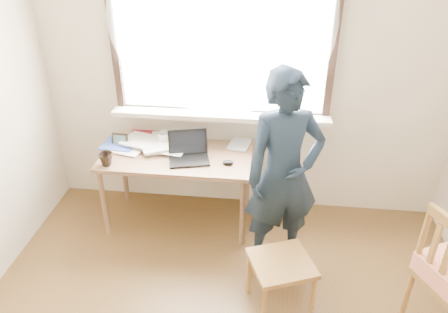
# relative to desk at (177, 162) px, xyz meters

# --- Properties ---
(room_shell) EXTENTS (3.52, 4.02, 2.61)m
(room_shell) POSITION_rel_desk_xyz_m (0.51, -1.43, 1.04)
(room_shell) COLOR beige
(room_shell) RESTS_ON ground
(desk) EXTENTS (1.25, 0.62, 0.67)m
(desk) POSITION_rel_desk_xyz_m (0.00, 0.00, 0.00)
(desk) COLOR brown
(desk) RESTS_ON ground
(laptop) EXTENTS (0.37, 0.33, 0.22)m
(laptop) POSITION_rel_desk_xyz_m (0.11, -0.03, 0.12)
(laptop) COLOR black
(laptop) RESTS_ON desk
(mug_white) EXTENTS (0.19, 0.19, 0.11)m
(mug_white) POSITION_rel_desk_xyz_m (-0.14, 0.19, 0.12)
(mug_white) COLOR white
(mug_white) RESTS_ON desk
(mug_dark) EXTENTS (0.16, 0.16, 0.11)m
(mug_dark) POSITION_rel_desk_xyz_m (-0.52, -0.22, 0.12)
(mug_dark) COLOR black
(mug_dark) RESTS_ON desk
(mouse) EXTENTS (0.09, 0.06, 0.03)m
(mouse) POSITION_rel_desk_xyz_m (0.44, -0.10, 0.09)
(mouse) COLOR black
(mouse) RESTS_ON desk
(desk_clutter) EXTENTS (0.89, 0.51, 0.05)m
(desk_clutter) POSITION_rel_desk_xyz_m (-0.15, 0.20, 0.09)
(desk_clutter) COLOR white
(desk_clutter) RESTS_ON desk
(book_a) EXTENTS (0.31, 0.32, 0.02)m
(book_a) POSITION_rel_desk_xyz_m (-0.32, 0.22, 0.08)
(book_a) COLOR white
(book_a) RESTS_ON desk
(book_b) EXTENTS (0.22, 0.26, 0.02)m
(book_b) POSITION_rel_desk_xyz_m (0.42, 0.25, 0.08)
(book_b) COLOR white
(book_b) RESTS_ON desk
(picture_frame) EXTENTS (0.14, 0.03, 0.11)m
(picture_frame) POSITION_rel_desk_xyz_m (-0.51, 0.10, 0.12)
(picture_frame) COLOR black
(picture_frame) RESTS_ON desk
(work_chair) EXTENTS (0.51, 0.50, 0.40)m
(work_chair) POSITION_rel_desk_xyz_m (0.89, -0.88, -0.26)
(work_chair) COLOR olive
(work_chair) RESTS_ON ground
(person) EXTENTS (0.67, 0.55, 1.58)m
(person) POSITION_rel_desk_xyz_m (0.88, -0.40, 0.19)
(person) COLOR black
(person) RESTS_ON ground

